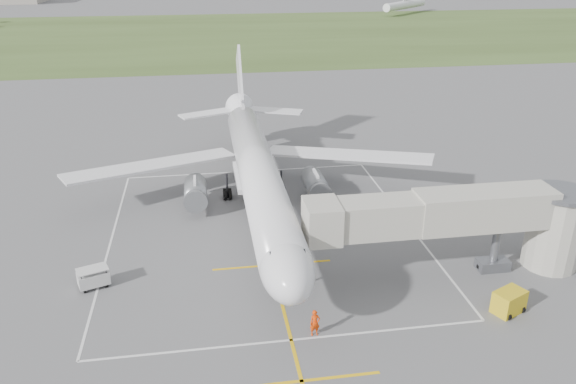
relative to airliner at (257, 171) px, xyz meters
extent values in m
plane|color=#565659|center=(0.00, -0.75, -4.39)|extent=(700.00, 700.00, 0.00)
cube|color=#394A20|center=(0.00, 129.25, -4.38)|extent=(700.00, 120.00, 0.02)
cube|color=#E2AC0D|center=(0.00, -5.75, -4.38)|extent=(0.25, 60.00, 0.01)
cube|color=#E2AC0D|center=(0.00, -24.75, -4.38)|extent=(10.00, 0.25, 0.01)
cube|color=#E2AC0D|center=(0.00, -10.75, -4.38)|extent=(10.00, 0.25, 0.01)
cube|color=silver|center=(0.00, 11.25, -4.38)|extent=(28.00, 0.20, 0.01)
cube|color=silver|center=(0.00, -20.75, -4.38)|extent=(28.00, 0.20, 0.01)
cube|color=silver|center=(-14.00, -4.75, -4.38)|extent=(0.20, 32.00, 0.01)
cube|color=silver|center=(14.00, -4.75, -4.38)|extent=(0.20, 32.00, 0.01)
cylinder|color=silver|center=(0.00, -0.75, 0.11)|extent=(3.80, 36.00, 3.80)
ellipsoid|color=silver|center=(0.00, -18.75, 0.11)|extent=(3.80, 7.22, 3.80)
cube|color=black|center=(0.00, -19.65, 1.16)|extent=(2.40, 1.60, 0.99)
cone|color=silver|center=(0.00, 19.75, 0.51)|extent=(3.80, 6.00, 3.80)
cube|color=silver|center=(10.50, 5.25, -0.74)|extent=(17.93, 11.24, 1.23)
cube|color=silver|center=(-10.50, 5.25, -0.74)|extent=(17.93, 11.24, 1.23)
cube|color=silver|center=(0.00, 2.25, -1.44)|extent=(4.20, 8.00, 0.50)
cube|color=silver|center=(0.00, 20.45, 4.81)|extent=(0.30, 7.89, 8.65)
cube|color=silver|center=(0.00, 18.25, 1.81)|extent=(0.35, 5.00, 1.20)
cube|color=silver|center=(4.20, 19.45, 0.71)|extent=(7.85, 5.03, 0.20)
cube|color=silver|center=(-4.20, 19.45, 0.71)|extent=(7.85, 5.03, 0.20)
cylinder|color=slate|center=(6.20, 1.75, -2.49)|extent=(2.30, 4.20, 2.30)
cube|color=silver|center=(6.20, 1.45, -1.69)|extent=(0.25, 2.40, 1.20)
cylinder|color=slate|center=(-6.20, 1.75, -2.49)|extent=(2.30, 4.20, 2.30)
cube|color=silver|center=(-6.20, 1.45, -1.69)|extent=(0.25, 2.40, 1.20)
cylinder|color=black|center=(0.00, -15.25, -3.09)|extent=(0.18, 0.18, 2.60)
cylinder|color=black|center=(-0.11, -15.25, -3.99)|extent=(0.28, 0.80, 0.80)
cylinder|color=black|center=(0.11, -15.25, -3.99)|extent=(0.28, 0.80, 0.80)
cylinder|color=black|center=(2.90, 3.75, -2.99)|extent=(0.22, 0.22, 2.80)
cylinder|color=black|center=(2.62, 3.40, -3.91)|extent=(0.32, 0.96, 0.96)
cylinder|color=black|center=(3.18, 3.40, -3.91)|extent=(0.32, 0.96, 0.96)
cylinder|color=black|center=(2.62, 4.10, -3.91)|extent=(0.32, 0.96, 0.96)
cylinder|color=black|center=(3.18, 4.10, -3.91)|extent=(0.32, 0.96, 0.96)
cylinder|color=black|center=(-2.90, 3.75, -2.99)|extent=(0.22, 0.22, 2.80)
cylinder|color=black|center=(-3.18, 3.40, -3.91)|extent=(0.32, 0.96, 0.96)
cylinder|color=black|center=(-2.62, 3.40, -3.91)|extent=(0.32, 0.96, 0.96)
cylinder|color=black|center=(-3.18, 4.10, -3.91)|extent=(0.32, 0.96, 0.96)
cylinder|color=black|center=(-2.62, 4.10, -3.91)|extent=(0.32, 0.96, 0.96)
cube|color=#A8A598|center=(7.74, -14.25, 1.21)|extent=(11.09, 2.90, 2.80)
cube|color=#A8A598|center=(16.46, -14.25, 1.31)|extent=(11.09, 3.10, 3.00)
cube|color=#A8A598|center=(3.40, -14.25, 1.21)|extent=(2.60, 3.40, 3.00)
cylinder|color=slate|center=(18.00, -14.25, -2.29)|extent=(0.70, 0.70, 4.20)
cube|color=slate|center=(18.00, -14.25, -3.94)|extent=(2.60, 1.40, 0.90)
cylinder|color=#A8A598|center=(23.00, -14.25, -1.19)|extent=(4.40, 4.40, 6.40)
cylinder|color=slate|center=(23.00, -14.25, 2.21)|extent=(5.00, 5.00, 0.30)
cylinder|color=black|center=(17.00, -14.25, -4.04)|extent=(0.70, 0.30, 0.70)
cylinder|color=black|center=(19.00, -14.25, -4.04)|extent=(0.70, 0.30, 0.70)
cube|color=gold|center=(16.24, -19.97, -3.53)|extent=(2.71, 2.31, 1.72)
cylinder|color=black|center=(15.77, -20.88, -4.14)|extent=(0.42, 0.55, 0.50)
cylinder|color=black|center=(17.23, -20.21, -4.14)|extent=(0.42, 0.55, 0.50)
cube|color=silver|center=(-14.27, -11.83, -3.60)|extent=(2.67, 2.11, 1.03)
cube|color=silver|center=(-14.27, -11.83, -2.80)|extent=(2.67, 2.11, 0.07)
cylinder|color=black|center=(-14.96, -12.68, -3.41)|extent=(0.07, 0.07, 1.21)
cylinder|color=black|center=(-13.20, -12.04, -3.41)|extent=(0.07, 0.07, 1.21)
cylinder|color=black|center=(-15.34, -11.62, -3.41)|extent=(0.07, 0.07, 1.21)
cylinder|color=black|center=(-13.58, -10.99, -3.41)|extent=(0.07, 0.07, 1.21)
cylinder|color=black|center=(-14.89, -12.60, -4.21)|extent=(0.28, 0.41, 0.37)
cylinder|color=black|center=(-13.30, -12.03, -4.21)|extent=(0.28, 0.41, 0.37)
cylinder|color=black|center=(-15.24, -11.63, -4.21)|extent=(0.28, 0.41, 0.37)
cylinder|color=black|center=(-13.65, -11.06, -4.21)|extent=(0.28, 0.41, 0.37)
imported|color=red|center=(1.70, -20.42, -3.42)|extent=(0.74, 0.52, 1.95)
imported|color=orange|center=(-5.76, 1.32, -3.46)|extent=(1.14, 1.09, 1.86)
cylinder|color=silver|center=(79.52, 178.45, -0.89)|extent=(25.26, 24.52, 3.20)
camera|label=1|loc=(-5.04, -51.37, 20.10)|focal=35.00mm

